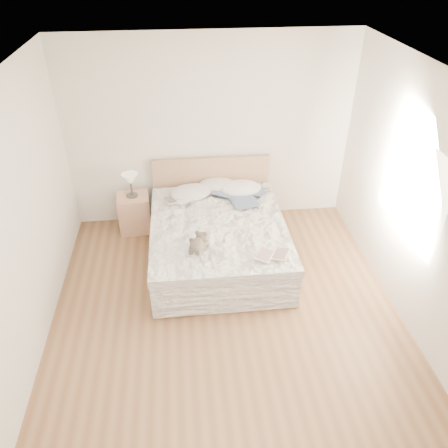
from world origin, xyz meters
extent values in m
cube|color=brown|center=(0.00, 0.00, 0.00)|extent=(4.00, 4.50, 0.00)
cube|color=white|center=(0.00, 0.00, 2.70)|extent=(4.00, 4.50, 0.00)
cube|color=silver|center=(0.00, 2.25, 1.35)|extent=(4.00, 0.02, 2.70)
cube|color=silver|center=(-2.00, 0.00, 1.35)|extent=(0.02, 4.50, 2.70)
cube|color=silver|center=(2.00, 0.00, 1.35)|extent=(0.02, 4.50, 2.70)
cube|color=white|center=(1.99, 0.30, 1.45)|extent=(0.02, 1.30, 1.10)
cube|color=#A17E5F|center=(0.00, 1.15, 0.10)|extent=(1.68, 2.08, 0.20)
cube|color=white|center=(0.00, 1.15, 0.35)|extent=(1.60, 2.00, 0.30)
cube|color=white|center=(0.00, 1.10, 0.54)|extent=(1.72, 2.05, 0.10)
cube|color=#A17E5F|center=(0.00, 2.19, 0.50)|extent=(1.70, 0.06, 1.00)
cube|color=tan|center=(-1.15, 1.98, 0.28)|extent=(0.48, 0.44, 0.56)
cylinder|color=#46423C|center=(-1.14, 1.98, 0.57)|extent=(0.16, 0.16, 0.02)
cylinder|color=#3F3935|center=(-1.14, 1.98, 0.69)|extent=(0.03, 0.03, 0.22)
cone|color=#F2EACE|center=(-1.14, 1.98, 0.83)|extent=(0.24, 0.24, 0.16)
ellipsoid|color=silver|center=(-0.32, 1.86, 0.64)|extent=(0.67, 0.53, 0.18)
ellipsoid|color=silver|center=(0.08, 2.04, 0.64)|extent=(0.56, 0.42, 0.16)
ellipsoid|color=white|center=(0.39, 1.90, 0.64)|extent=(0.61, 0.43, 0.18)
cube|color=silver|center=(-0.52, 1.68, 0.63)|extent=(0.42, 0.37, 0.03)
cube|color=beige|center=(0.56, 0.36, 0.63)|extent=(0.45, 0.40, 0.02)
camera|label=1|loc=(-0.42, -3.49, 3.72)|focal=35.00mm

